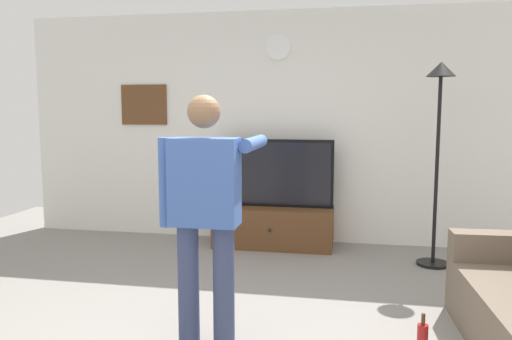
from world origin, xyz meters
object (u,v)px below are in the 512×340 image
Objects in this scene: floor_lamp at (439,122)px; framed_picture at (144,105)px; television at (274,173)px; person_standing_nearer_lamp at (206,207)px; tv_stand at (273,227)px; wall_clock at (278,47)px.

framed_picture is at bearing 168.19° from floor_lamp.
television is 0.81× the size of person_standing_nearer_lamp.
tv_stand is 2.19m from framed_picture.
person_standing_nearer_lamp reaches higher than tv_stand.
television is at bearing -8.51° from framed_picture.
wall_clock reaches higher than person_standing_nearer_lamp.
tv_stand is 2.60m from person_standing_nearer_lamp.
floor_lamp is at bearing 50.10° from person_standing_nearer_lamp.
television is (-0.00, 0.05, 0.61)m from tv_stand.
person_standing_nearer_lamp is (-1.75, -2.10, -0.50)m from floor_lamp.
person_standing_nearer_lamp is at bearing -91.44° from tv_stand.
framed_picture is (-1.66, 0.00, -0.65)m from wall_clock.
floor_lamp is at bearing -14.98° from television.
floor_lamp reaches higher than person_standing_nearer_lamp.
wall_clock is at bearing 90.00° from tv_stand.
television is 1.45m from wall_clock.
person_standing_nearer_lamp is at bearing -91.29° from wall_clock.
floor_lamp is (1.69, -0.41, 1.22)m from tv_stand.
television is 1.85m from floor_lamp.
framed_picture is at bearing 171.49° from television.
framed_picture is at bearing 169.93° from tv_stand.
television is at bearing -90.00° from wall_clock.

